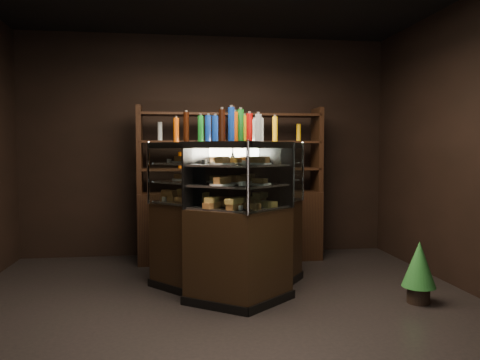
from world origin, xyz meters
name	(u,v)px	position (x,y,z in m)	size (l,w,h in m)	color
ground	(227,316)	(0.00, 0.00, 0.00)	(5.00, 5.00, 0.00)	black
room_shell	(226,92)	(0.00, 0.00, 1.94)	(5.02, 5.02, 3.01)	black
display_case	(233,242)	(0.14, 0.70, 0.51)	(1.73, 1.56, 1.54)	black
food_display	(233,178)	(0.14, 0.70, 1.17)	(1.25, 1.14, 0.47)	#DB8A4E
bottles_top	(233,128)	(0.14, 0.71, 1.67)	(1.07, 1.00, 0.30)	yellow
potted_conifer	(419,263)	(1.84, 0.10, 0.38)	(0.31, 0.31, 0.67)	black
back_shelving	(231,214)	(0.27, 2.05, 0.61)	(2.38, 0.45, 2.00)	black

